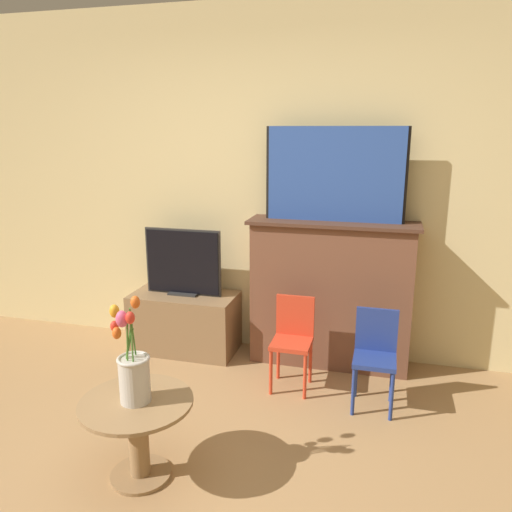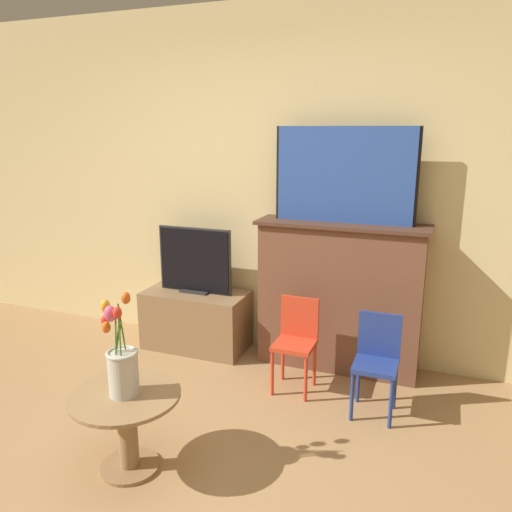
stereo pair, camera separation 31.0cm
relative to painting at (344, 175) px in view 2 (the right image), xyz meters
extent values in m
cube|color=beige|center=(-0.53, 0.18, -0.11)|extent=(8.00, 0.06, 2.70)
cube|color=brown|center=(0.00, -0.01, -0.90)|extent=(1.19, 0.32, 1.12)
cube|color=#503123|center=(0.00, -0.02, -0.35)|extent=(1.25, 0.36, 0.02)
cube|color=black|center=(0.00, 0.01, 0.00)|extent=(1.01, 0.02, 0.68)
cube|color=#2D51A8|center=(0.00, -0.01, 0.00)|extent=(0.97, 0.02, 0.68)
cube|color=olive|center=(-1.17, -0.08, -1.22)|extent=(0.85, 0.43, 0.48)
cube|color=#2D2D2D|center=(-1.17, -0.08, -0.97)|extent=(0.24, 0.12, 0.02)
cube|color=#2D2D2D|center=(-1.17, -0.07, -0.71)|extent=(0.63, 0.02, 0.53)
cube|color=black|center=(-1.17, -0.08, -0.71)|extent=(0.60, 0.02, 0.50)
cylinder|color=red|center=(-0.32, -0.61, -1.30)|extent=(0.02, 0.02, 0.33)
cylinder|color=red|center=(-0.08, -0.61, -1.30)|extent=(0.02, 0.02, 0.33)
cylinder|color=red|center=(-0.32, -0.37, -1.30)|extent=(0.02, 0.02, 0.33)
cylinder|color=red|center=(-0.08, -0.37, -1.30)|extent=(0.02, 0.02, 0.33)
cube|color=red|center=(-0.20, -0.49, -1.12)|extent=(0.27, 0.27, 0.03)
cube|color=red|center=(-0.20, -0.37, -0.96)|extent=(0.27, 0.02, 0.29)
cylinder|color=navy|center=(0.25, -0.72, -1.30)|extent=(0.02, 0.02, 0.33)
cylinder|color=navy|center=(0.48, -0.72, -1.30)|extent=(0.02, 0.02, 0.33)
cylinder|color=navy|center=(0.25, -0.49, -1.30)|extent=(0.02, 0.02, 0.33)
cylinder|color=navy|center=(0.48, -0.49, -1.30)|extent=(0.02, 0.02, 0.33)
cube|color=navy|center=(0.36, -0.60, -1.12)|extent=(0.27, 0.27, 0.03)
cube|color=navy|center=(0.36, -0.48, -0.96)|extent=(0.27, 0.02, 0.29)
cylinder|color=#99754C|center=(-0.79, -1.60, -1.45)|extent=(0.32, 0.32, 0.02)
cylinder|color=#99754C|center=(-0.79, -1.60, -1.25)|extent=(0.10, 0.10, 0.42)
cylinder|color=#99754C|center=(-0.79, -1.60, -1.03)|extent=(0.58, 0.58, 0.02)
cylinder|color=beige|center=(-0.79, -1.60, -0.90)|extent=(0.15, 0.15, 0.23)
torus|color=beige|center=(-0.79, -1.60, -0.79)|extent=(0.17, 0.17, 0.02)
cylinder|color=#477A2D|center=(-0.81, -1.59, -0.71)|extent=(0.09, 0.03, 0.31)
ellipsoid|color=orange|center=(-0.89, -1.57, -0.56)|extent=(0.05, 0.05, 0.07)
cylinder|color=#477A2D|center=(-0.79, -1.57, -0.69)|extent=(0.02, 0.07, 0.35)
ellipsoid|color=orange|center=(-0.81, -1.51, -0.52)|extent=(0.05, 0.05, 0.07)
cylinder|color=#477A2D|center=(-0.82, -1.60, -0.74)|extent=(0.08, 0.02, 0.24)
ellipsoid|color=red|center=(-0.89, -1.59, -0.63)|extent=(0.04, 0.04, 0.06)
cylinder|color=#477A2D|center=(-0.80, -1.62, -0.72)|extent=(0.02, 0.02, 0.30)
ellipsoid|color=#E0517A|center=(-0.81, -1.64, -0.56)|extent=(0.06, 0.06, 0.08)
cylinder|color=#477A2D|center=(-0.78, -1.63, -0.71)|extent=(0.02, 0.03, 0.32)
ellipsoid|color=red|center=(-0.77, -1.65, -0.55)|extent=(0.04, 0.04, 0.06)
cylinder|color=#477A2D|center=(-0.81, -1.61, -0.76)|extent=(0.05, 0.02, 0.22)
ellipsoid|color=orange|center=(-0.86, -1.62, -0.65)|extent=(0.04, 0.04, 0.06)
camera|label=1|loc=(0.38, -3.63, 0.32)|focal=35.00mm
camera|label=2|loc=(0.68, -3.54, 0.32)|focal=35.00mm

